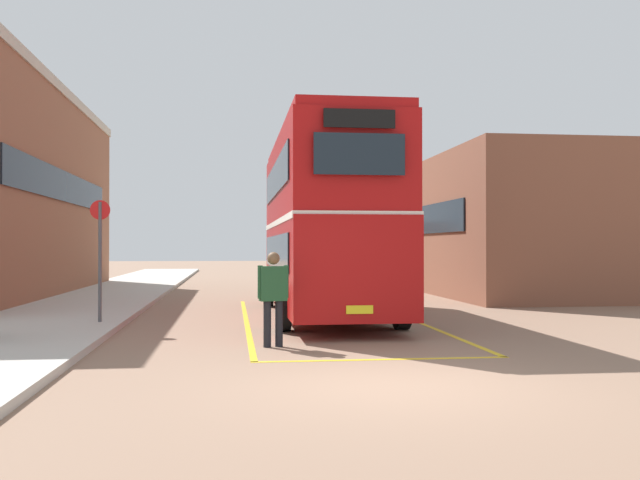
# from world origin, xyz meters

# --- Properties ---
(ground_plane) EXTENTS (135.60, 135.60, 0.00)m
(ground_plane) POSITION_xyz_m (0.00, 14.40, 0.00)
(ground_plane) COLOR #846651
(sidewalk_left) EXTENTS (4.00, 57.60, 0.14)m
(sidewalk_left) POSITION_xyz_m (-6.50, 16.80, 0.07)
(sidewalk_left) COLOR #B2ADA3
(sidewalk_left) RESTS_ON ground
(depot_building_right) EXTENTS (6.46, 15.75, 5.25)m
(depot_building_right) POSITION_xyz_m (8.69, 19.12, 2.62)
(depot_building_right) COLOR brown
(depot_building_right) RESTS_ON ground
(double_decker_bus) EXTENTS (2.90, 10.58, 4.75)m
(double_decker_bus) POSITION_xyz_m (0.35, 9.39, 2.51)
(double_decker_bus) COLOR black
(double_decker_bus) RESTS_ON ground
(single_deck_bus) EXTENTS (3.05, 8.17, 3.02)m
(single_deck_bus) POSITION_xyz_m (3.53, 26.91, 1.64)
(single_deck_bus) COLOR black
(single_deck_bus) RESTS_ON ground
(pedestrian_boarding) EXTENTS (0.57, 0.31, 1.73)m
(pedestrian_boarding) POSITION_xyz_m (-1.32, 3.77, 1.01)
(pedestrian_boarding) COLOR black
(pedestrian_boarding) RESTS_ON ground
(bus_stop_sign) EXTENTS (0.44, 0.09, 2.74)m
(bus_stop_sign) POSITION_xyz_m (-5.01, 7.26, 1.78)
(bus_stop_sign) COLOR #4C4C51
(bus_stop_sign) RESTS_ON sidewalk_left
(bay_marking_yellow) EXTENTS (4.27, 12.56, 0.01)m
(bay_marking_yellow) POSITION_xyz_m (0.35, 7.44, 0.00)
(bay_marking_yellow) COLOR gold
(bay_marking_yellow) RESTS_ON ground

